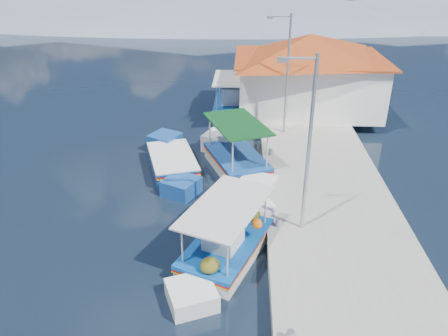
{
  "coord_description": "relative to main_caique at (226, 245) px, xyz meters",
  "views": [
    {
      "loc": [
        2.59,
        -10.84,
        9.15
      ],
      "look_at": [
        1.74,
        4.86,
        1.3
      ],
      "focal_mm": 35.04,
      "sensor_mm": 36.0,
      "label": 1
    }
  ],
  "objects": [
    {
      "name": "mountain_ridge",
      "position": [
        4.52,
        55.08,
        1.62
      ],
      "size": [
        171.4,
        96.0,
        5.5
      ],
      "color": "gray",
      "rests_on": "ground"
    },
    {
      "name": "ground",
      "position": [
        -2.02,
        -0.92,
        -0.42
      ],
      "size": [
        160.0,
        160.0,
        0.0
      ],
      "primitive_type": "plane",
      "color": "black",
      "rests_on": "ground"
    },
    {
      "name": "lamp_post_near",
      "position": [
        2.49,
        1.08,
        3.43
      ],
      "size": [
        1.21,
        0.14,
        6.0
      ],
      "color": "#A5A8AD",
      "rests_on": "quay"
    },
    {
      "name": "caique_green_canopy",
      "position": [
        0.21,
        6.52,
        -0.04
      ],
      "size": [
        3.69,
        6.3,
        2.55
      ],
      "rotation": [
        0.0,
        0.0,
        -0.39
      ],
      "color": "silver",
      "rests_on": "ground"
    },
    {
      "name": "bollards",
      "position": [
        1.78,
        4.33,
        0.23
      ],
      "size": [
        0.2,
        17.2,
        0.3
      ],
      "color": "#A5A8AD",
      "rests_on": "quay"
    },
    {
      "name": "lamp_post_far",
      "position": [
        2.49,
        10.08,
        3.43
      ],
      "size": [
        1.21,
        0.14,
        6.0
      ],
      "color": "#A5A8AD",
      "rests_on": "quay"
    },
    {
      "name": "main_caique",
      "position": [
        0.0,
        0.0,
        0.0
      ],
      "size": [
        3.56,
        6.2,
        2.2
      ],
      "rotation": [
        0.0,
        0.0,
        0.39
      ],
      "color": "silver",
      "rests_on": "ground"
    },
    {
      "name": "quay",
      "position": [
        3.88,
        5.08,
        -0.17
      ],
      "size": [
        5.0,
        44.0,
        0.5
      ],
      "primitive_type": "cube",
      "color": "#9A9890",
      "rests_on": "ground"
    },
    {
      "name": "caique_far",
      "position": [
        -0.4,
        14.44,
        0.03
      ],
      "size": [
        2.12,
        7.03,
        2.46
      ],
      "rotation": [
        0.0,
        0.0,
        -0.01
      ],
      "color": "#17458E",
      "rests_on": "ground"
    },
    {
      "name": "harbor_building",
      "position": [
        4.18,
        14.08,
        2.35
      ],
      "size": [
        10.49,
        10.49,
        4.4
      ],
      "color": "white",
      "rests_on": "quay"
    },
    {
      "name": "caique_blue_hull",
      "position": [
        -2.75,
        6.26,
        -0.11
      ],
      "size": [
        3.2,
        6.14,
        1.15
      ],
      "rotation": [
        0.0,
        0.0,
        -0.32
      ],
      "color": "#17458E",
      "rests_on": "ground"
    }
  ]
}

